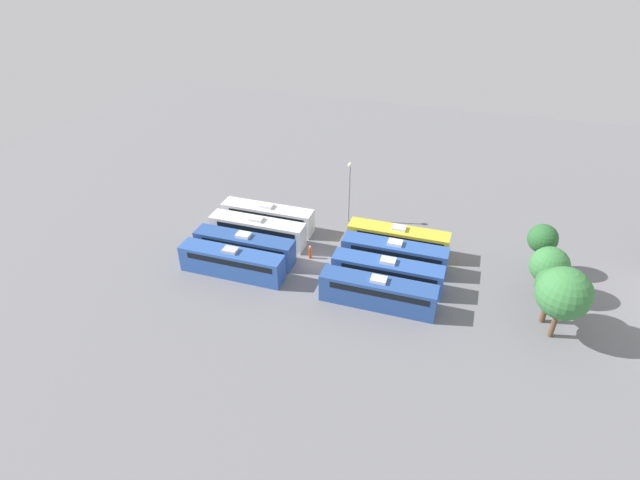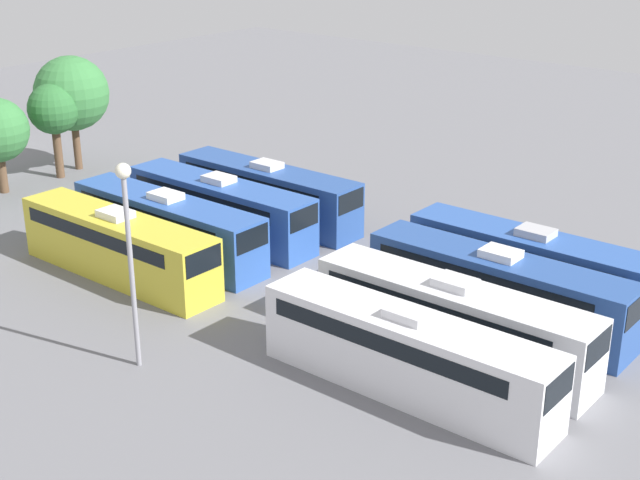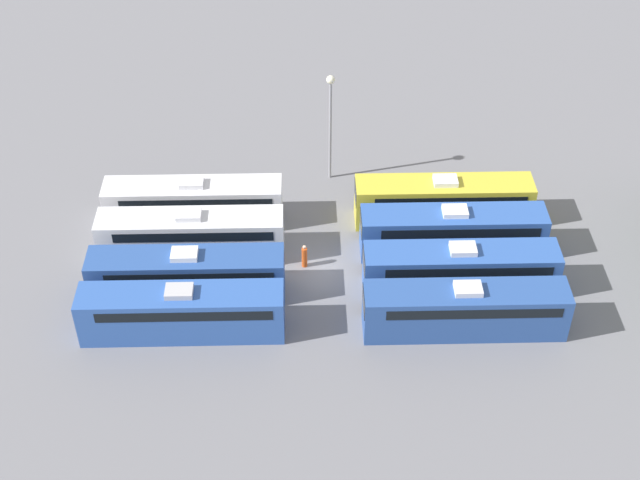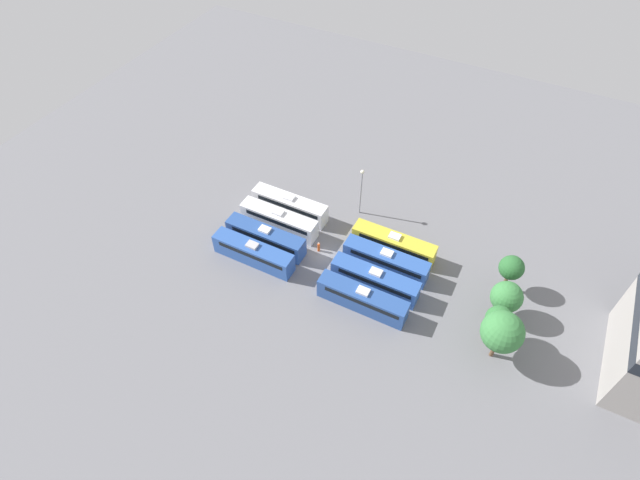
# 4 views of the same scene
# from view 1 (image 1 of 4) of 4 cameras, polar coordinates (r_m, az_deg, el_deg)

# --- Properties ---
(ground_plane) EXTENTS (125.40, 125.40, 0.00)m
(ground_plane) POSITION_cam_1_polar(r_m,az_deg,el_deg) (58.44, -0.27, -2.55)
(ground_plane) COLOR slate
(bus_0) EXTENTS (2.47, 12.00, 3.45)m
(bus_0) POSITION_cam_1_polar(r_m,az_deg,el_deg) (64.46, -5.98, 2.68)
(bus_0) COLOR silver
(bus_0) RESTS_ON ground_plane
(bus_1) EXTENTS (2.47, 12.00, 3.45)m
(bus_1) POSITION_cam_1_polar(r_m,az_deg,el_deg) (61.71, -7.14, 1.13)
(bus_1) COLOR silver
(bus_1) RESTS_ON ground_plane
(bus_2) EXTENTS (2.47, 12.00, 3.45)m
(bus_2) POSITION_cam_1_polar(r_m,az_deg,el_deg) (58.77, -8.60, -0.74)
(bus_2) COLOR #284C93
(bus_2) RESTS_ON ground_plane
(bus_3) EXTENTS (2.47, 12.00, 3.45)m
(bus_3) POSITION_cam_1_polar(r_m,az_deg,el_deg) (56.39, -10.02, -2.48)
(bus_3) COLOR #2D56A8
(bus_3) RESTS_ON ground_plane
(bus_4) EXTENTS (2.47, 12.00, 3.45)m
(bus_4) POSITION_cam_1_polar(r_m,az_deg,el_deg) (60.18, 8.94, 0.09)
(bus_4) COLOR gold
(bus_4) RESTS_ON ground_plane
(bus_5) EXTENTS (2.47, 12.00, 3.45)m
(bus_5) POSITION_cam_1_polar(r_m,az_deg,el_deg) (57.39, 8.50, -1.64)
(bus_5) COLOR #2D56A8
(bus_5) RESTS_ON ground_plane
(bus_6) EXTENTS (2.47, 12.00, 3.45)m
(bus_6) POSITION_cam_1_polar(r_m,az_deg,el_deg) (54.36, 7.72, -3.73)
(bus_6) COLOR #2D56A8
(bus_6) RESTS_ON ground_plane
(bus_7) EXTENTS (2.47, 12.00, 3.45)m
(bus_7) POSITION_cam_1_polar(r_m,az_deg,el_deg) (51.58, 6.66, -5.91)
(bus_7) COLOR #284C93
(bus_7) RESTS_ON ground_plane
(worker_person) EXTENTS (0.36, 0.36, 1.71)m
(worker_person) POSITION_cam_1_polar(r_m,az_deg,el_deg) (58.74, -1.13, -1.42)
(worker_person) COLOR #CC4C19
(worker_person) RESTS_ON ground_plane
(light_pole) EXTENTS (0.60, 0.60, 8.38)m
(light_pole) POSITION_cam_1_polar(r_m,az_deg,el_deg) (64.02, 3.39, 6.56)
(light_pole) COLOR gray
(light_pole) RESTS_ON ground_plane
(tree_0) EXTENTS (3.24, 3.24, 6.08)m
(tree_0) POSITION_cam_1_polar(r_m,az_deg,el_deg) (59.63, 24.10, 0.10)
(tree_0) COLOR brown
(tree_0) RESTS_ON ground_plane
(tree_1) EXTENTS (3.97, 3.97, 5.99)m
(tree_1) POSITION_cam_1_polar(r_m,az_deg,el_deg) (56.12, 24.75, -2.71)
(tree_1) COLOR brown
(tree_1) RESTS_ON ground_plane
(tree_2) EXTENTS (3.30, 3.30, 6.26)m
(tree_2) POSITION_cam_1_polar(r_m,az_deg,el_deg) (52.39, 25.06, -4.69)
(tree_2) COLOR brown
(tree_2) RESTS_ON ground_plane
(tree_3) EXTENTS (4.95, 4.95, 7.67)m
(tree_3) POSITION_cam_1_polar(r_m,az_deg,el_deg) (50.57, 26.10, -5.52)
(tree_3) COLOR brown
(tree_3) RESTS_ON ground_plane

